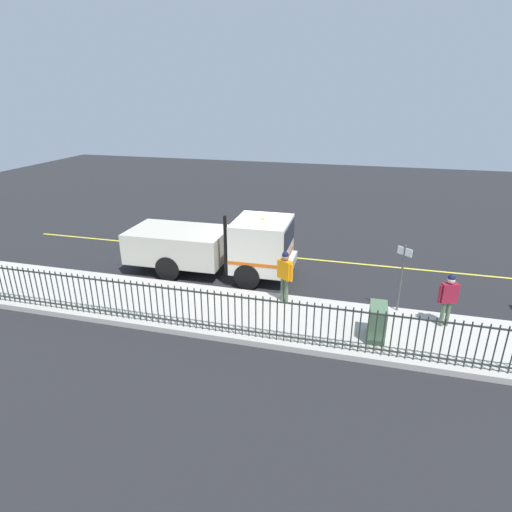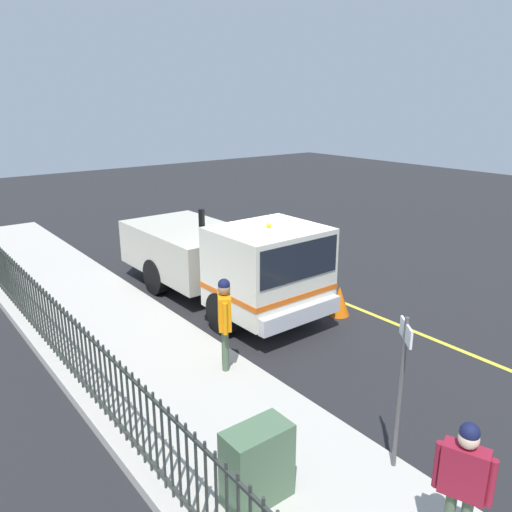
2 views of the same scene
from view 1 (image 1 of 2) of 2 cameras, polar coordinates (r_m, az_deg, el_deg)
The scene contains 10 objects.
ground_plane at distance 16.60m, azimuth -0.53°, elevation -2.32°, with size 56.58×56.58×0.00m, color #232326.
sidewalk_slab at distance 13.61m, azimuth -4.41°, elevation -7.59°, with size 3.11×25.72×0.18m, color #B7B2A8.
lane_marking at distance 18.44m, azimuth 1.16°, elevation 0.17°, with size 0.12×23.15×0.01m, color yellow.
work_truck at distance 16.11m, azimuth -4.48°, elevation 1.70°, with size 2.45×6.54×2.68m.
worker_standing at distance 13.59m, azimuth 3.98°, elevation -2.11°, with size 0.45×0.57×1.77m.
pedestrian_distant at distance 13.40m, azimuth 24.83°, elevation -4.83°, with size 0.36×0.59×1.66m.
iron_fence at distance 12.18m, azimuth -6.54°, elevation -7.36°, with size 0.04×21.90×1.31m.
utility_cabinet at distance 12.29m, azimuth 16.23°, elevation -8.66°, with size 0.85×0.47×1.02m, color #4C6B4C.
traffic_cone at distance 17.50m, azimuth 4.10°, elevation 0.18°, with size 0.51×0.51×0.72m, color orange.
street_sign at distance 13.64m, azimuth 19.35°, elevation -1.86°, with size 0.34×0.41×2.21m.
Camera 1 is at (14.66, 4.05, 6.66)m, focal length 29.27 mm.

